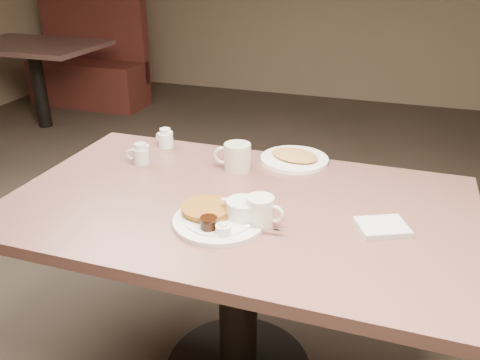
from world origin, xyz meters
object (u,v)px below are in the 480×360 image
(main_plate, at_px, (222,216))
(coffee_mug_near, at_px, (261,211))
(booth_back_left, at_px, (85,66))
(creamer_left, at_px, (141,154))
(creamer_right, at_px, (165,139))
(hash_plate, at_px, (294,158))
(diner_table, at_px, (238,246))
(coffee_mug_far, at_px, (236,157))

(main_plate, distance_m, coffee_mug_near, 0.12)
(main_plate, height_order, booth_back_left, booth_back_left)
(main_plate, xyz_separation_m, creamer_left, (-0.45, 0.32, 0.01))
(creamer_right, bearing_deg, hash_plate, 2.39)
(creamer_left, relative_size, hash_plate, 0.28)
(creamer_right, bearing_deg, main_plate, -49.13)
(diner_table, bearing_deg, creamer_left, 157.97)
(coffee_mug_near, bearing_deg, booth_back_left, 132.10)
(diner_table, distance_m, hash_plate, 0.44)
(coffee_mug_far, bearing_deg, booth_back_left, 133.54)
(diner_table, distance_m, creamer_left, 0.53)
(main_plate, relative_size, coffee_mug_near, 2.86)
(main_plate, height_order, creamer_left, creamer_left)
(main_plate, xyz_separation_m, hash_plate, (0.10, 0.53, -0.01))
(diner_table, height_order, main_plate, main_plate)
(main_plate, distance_m, coffee_mug_far, 0.40)
(coffee_mug_near, height_order, hash_plate, coffee_mug_near)
(coffee_mug_far, height_order, creamer_right, coffee_mug_far)
(creamer_right, bearing_deg, creamer_left, -94.36)
(coffee_mug_near, xyz_separation_m, coffee_mug_far, (-0.20, 0.36, 0.00))
(hash_plate, xyz_separation_m, booth_back_left, (-2.72, 2.53, -0.35))
(creamer_left, bearing_deg, coffee_mug_near, -27.81)
(main_plate, relative_size, hash_plate, 1.03)
(coffee_mug_near, relative_size, creamer_left, 1.30)
(coffee_mug_far, bearing_deg, diner_table, -69.84)
(diner_table, xyz_separation_m, coffee_mug_near, (0.11, -0.11, 0.22))
(coffee_mug_far, relative_size, creamer_left, 1.59)
(creamer_right, bearing_deg, coffee_mug_far, -18.98)
(diner_table, bearing_deg, main_plate, -91.35)
(coffee_mug_far, relative_size, booth_back_left, 0.11)
(coffee_mug_far, xyz_separation_m, creamer_right, (-0.35, 0.12, -0.01))
(coffee_mug_near, distance_m, coffee_mug_far, 0.41)
(booth_back_left, bearing_deg, creamer_right, -49.38)
(diner_table, xyz_separation_m, hash_plate, (0.10, 0.39, 0.18))
(creamer_left, bearing_deg, coffee_mug_far, 9.82)
(coffee_mug_near, relative_size, creamer_right, 1.34)
(main_plate, relative_size, creamer_right, 3.83)
(coffee_mug_near, xyz_separation_m, booth_back_left, (-2.74, 3.03, -0.39))
(coffee_mug_near, xyz_separation_m, creamer_left, (-0.57, 0.30, -0.01))
(coffee_mug_far, distance_m, hash_plate, 0.24)
(creamer_right, height_order, hash_plate, creamer_right)
(diner_table, distance_m, coffee_mug_near, 0.27)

